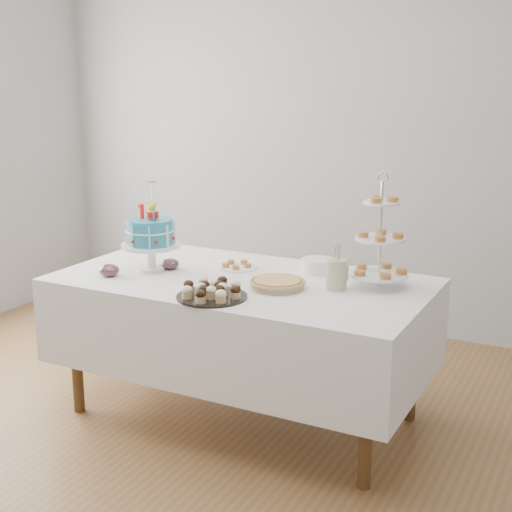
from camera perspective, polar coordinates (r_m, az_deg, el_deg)
The scene contains 12 objects.
floor at distance 3.74m, azimuth -3.36°, elevation -14.39°, with size 5.00×5.00×0.00m, color brown.
walls at distance 3.32m, azimuth -3.69°, elevation 6.58°, with size 5.04×4.04×2.70m.
table at distance 3.76m, azimuth -1.13°, elevation -5.17°, with size 1.92×1.02×0.77m.
birthday_cake at distance 3.86m, azimuth -8.43°, elevation 0.73°, with size 0.31×0.31×0.48m.
cupcake_tray at distance 3.37m, azimuth -3.56°, elevation -2.74°, with size 0.34×0.34×0.08m.
pie at distance 3.52m, azimuth 1.73°, elevation -2.19°, with size 0.28×0.28×0.04m.
tiered_stand at distance 3.55m, azimuth 9.90°, elevation 1.32°, with size 0.30×0.30×0.58m.
plate_stack at distance 3.83m, azimuth 4.95°, elevation -0.75°, with size 0.18×0.18×0.07m.
pastry_plate at distance 3.89m, azimuth -1.55°, elevation -0.78°, with size 0.22×0.22×0.03m.
jam_bowl_a at distance 3.81m, azimuth -11.67°, elevation -1.14°, with size 0.11×0.11×0.06m.
jam_bowl_b at distance 3.90m, azimuth -6.90°, elevation -0.64°, with size 0.10×0.10×0.06m.
utensil_pitcher at distance 3.51m, azimuth 6.47°, elevation -1.39°, with size 0.11×0.10×0.23m.
Camera 1 is at (1.70, -2.82, 1.78)m, focal length 50.00 mm.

